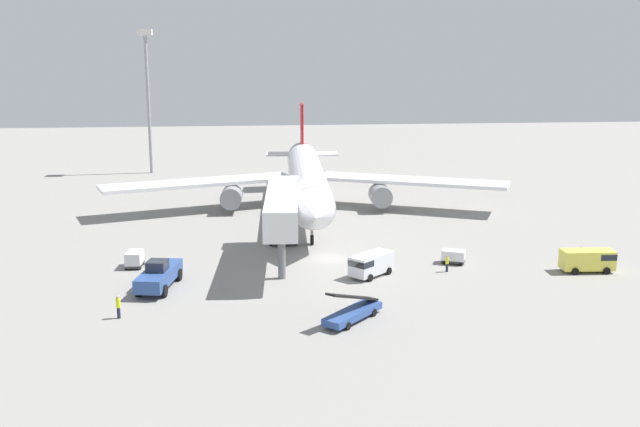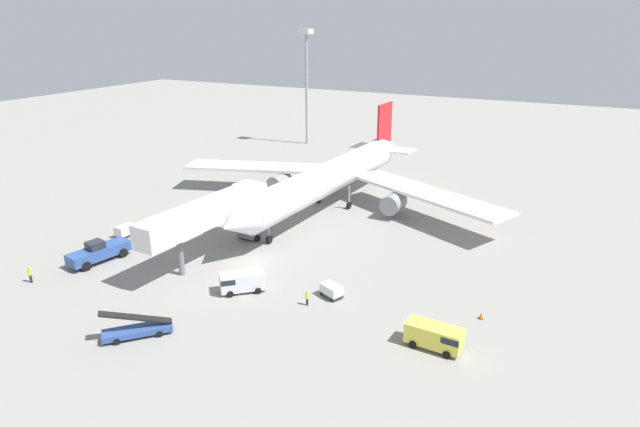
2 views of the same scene
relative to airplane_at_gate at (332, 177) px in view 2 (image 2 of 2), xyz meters
The scene contains 13 objects.
ground_plane 22.53m from the airplane_at_gate, 89.68° to the right, with size 300.00×300.00×0.00m, color gray.
airplane_at_gate is the anchor object (origin of this frame).
jet_bridge 23.12m from the airplane_at_gate, 101.52° to the right, with size 4.72×19.29×7.36m.
pushback_tug 34.13m from the airplane_at_gate, 118.16° to the right, with size 3.68×7.57×2.64m.
belt_loader_truck 40.01m from the airplane_at_gate, 90.45° to the right, with size 5.34×5.53×2.99m.
service_van_far_center 38.28m from the airplane_at_gate, 50.79° to the right, with size 5.00×2.42×2.12m.
service_van_rear_left 28.95m from the airplane_at_gate, 83.63° to the right, with size 4.75×4.52×2.11m.
baggage_cart_far_left 28.38m from the airplane_at_gate, 64.43° to the right, with size 2.61×2.19×1.36m.
baggage_cart_far_right 30.11m from the airplane_at_gate, 129.70° to the right, with size 1.62×2.44×1.56m.
ground_crew_worker_foreground 30.23m from the airplane_at_gate, 69.10° to the right, with size 0.42×0.42×1.63m.
ground_crew_worker_midground 41.65m from the airplane_at_gate, 116.33° to the right, with size 0.50×0.50×1.87m.
safety_cone_alpha 35.39m from the airplane_at_gate, 40.45° to the right, with size 0.46×0.46×0.70m.
apron_light_mast 46.03m from the airplane_at_gate, 123.02° to the left, with size 2.40×2.40×24.89m.
Camera 2 is at (33.06, -47.64, 27.00)m, focal length 30.15 mm.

